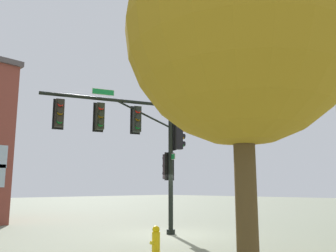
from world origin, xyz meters
The scene contains 4 objects.
ground_plane centered at (0.00, 0.00, 0.00)m, with size 120.00×120.00×0.00m, color gray.
signal_pole_assembly centered at (1.42, -0.62, 4.12)m, with size 5.88×2.60×6.12m.
fire_hydrant centered at (3.66, 2.92, 0.41)m, with size 0.33×0.24×0.83m.
tree_near centered at (4.95, 6.87, 5.26)m, with size 4.97×4.97×7.76m.
Camera 1 is at (11.21, 10.83, 1.94)m, focal length 38.11 mm.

